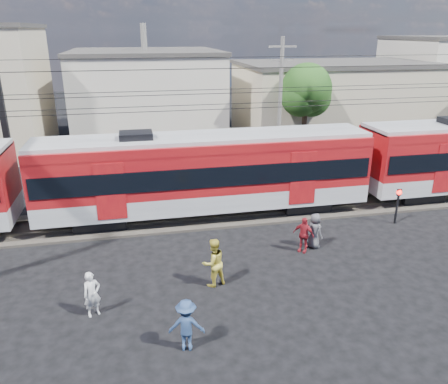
{
  "coord_description": "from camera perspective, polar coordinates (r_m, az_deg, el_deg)",
  "views": [
    {
      "loc": [
        -3.42,
        -12.06,
        8.85
      ],
      "look_at": [
        0.18,
        5.0,
        2.37
      ],
      "focal_mm": 35.0,
      "sensor_mm": 36.0,
      "label": 1
    }
  ],
  "objects": [
    {
      "name": "pedestrian_b",
      "position": [
        16.06,
        -1.4,
        -9.19
      ],
      "size": [
        1.09,
        0.97,
        1.85
      ],
      "primitive_type": "imported",
      "rotation": [
        0.0,
        0.0,
        3.5
      ],
      "color": "gold",
      "rests_on": "ground"
    },
    {
      "name": "rail_near",
      "position": [
        21.44,
        -1.73,
        -3.47
      ],
      "size": [
        70.0,
        0.12,
        0.12
      ],
      "primitive_type": "cube",
      "color": "#59544C",
      "rests_on": "track_bed"
    },
    {
      "name": "building_mideast",
      "position": [
        40.45,
        14.01,
        11.71
      ],
      "size": [
        16.32,
        10.2,
        6.3
      ],
      "color": "#BCAE90",
      "rests_on": "ground"
    },
    {
      "name": "track_bed",
      "position": [
        22.17,
        -2.07,
        -2.98
      ],
      "size": [
        70.0,
        3.4,
        0.12
      ],
      "primitive_type": "cube",
      "color": "#2D2823",
      "rests_on": "ground"
    },
    {
      "name": "rail_far",
      "position": [
        22.8,
        -2.4,
        -1.97
      ],
      "size": [
        70.0,
        0.12,
        0.12
      ],
      "primitive_type": "cube",
      "color": "#59544C",
      "rests_on": "track_bed"
    },
    {
      "name": "pedestrian_e",
      "position": [
        19.17,
        11.74,
        -4.97
      ],
      "size": [
        0.78,
        0.9,
        1.56
      ],
      "primitive_type": "imported",
      "rotation": [
        0.0,
        0.0,
        2.03
      ],
      "color": "#4B4B50",
      "rests_on": "ground"
    },
    {
      "name": "pedestrian_a",
      "position": [
        15.2,
        -16.85,
        -12.65
      ],
      "size": [
        0.68,
        0.59,
        1.57
      ],
      "primitive_type": "imported",
      "rotation": [
        0.0,
        0.0,
        0.45
      ],
      "color": "silver",
      "rests_on": "ground"
    },
    {
      "name": "catenary",
      "position": [
        21.06,
        -26.38,
        8.14
      ],
      "size": [
        70.0,
        9.3,
        7.52
      ],
      "color": "black",
      "rests_on": "ground"
    },
    {
      "name": "pedestrian_d",
      "position": [
        18.72,
        10.33,
        -5.49
      ],
      "size": [
        0.94,
        0.9,
        1.57
      ],
      "primitive_type": "imported",
      "rotation": [
        0.0,
        0.0,
        -0.74
      ],
      "color": "maroon",
      "rests_on": "ground"
    },
    {
      "name": "ground",
      "position": [
        15.35,
        3.3,
        -14.87
      ],
      "size": [
        120.0,
        120.0,
        0.0
      ],
      "primitive_type": "plane",
      "color": "black",
      "rests_on": "ground"
    },
    {
      "name": "pedestrian_c",
      "position": [
        13.27,
        -4.93,
        -16.95
      ],
      "size": [
        1.16,
        0.81,
        1.64
      ],
      "primitive_type": "imported",
      "rotation": [
        0.0,
        0.0,
        2.94
      ],
      "color": "navy",
      "rests_on": "ground"
    },
    {
      "name": "building_midwest",
      "position": [
        39.43,
        -10.0,
        12.52
      ],
      "size": [
        12.24,
        12.24,
        7.3
      ],
      "color": "beige",
      "rests_on": "ground"
    },
    {
      "name": "commuter_train",
      "position": [
        21.36,
        -1.89,
        2.81
      ],
      "size": [
        50.3,
        3.08,
        4.17
      ],
      "color": "black",
      "rests_on": "ground"
    },
    {
      "name": "building_east",
      "position": [
        51.13,
        26.8,
        13.02
      ],
      "size": [
        10.2,
        10.2,
        8.3
      ],
      "color": "beige",
      "rests_on": "ground"
    },
    {
      "name": "utility_pole_mid",
      "position": [
        28.98,
        7.33,
        11.67
      ],
      "size": [
        1.8,
        0.24,
        8.5
      ],
      "color": "slate",
      "rests_on": "ground"
    },
    {
      "name": "crossing_signal",
      "position": [
        22.48,
        21.78,
        -0.95
      ],
      "size": [
        0.26,
        0.26,
        1.77
      ],
      "color": "black",
      "rests_on": "ground"
    },
    {
      "name": "tree_near",
      "position": [
        32.95,
        10.94,
        12.73
      ],
      "size": [
        3.82,
        3.64,
        6.72
      ],
      "color": "#382619",
      "rests_on": "ground"
    }
  ]
}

